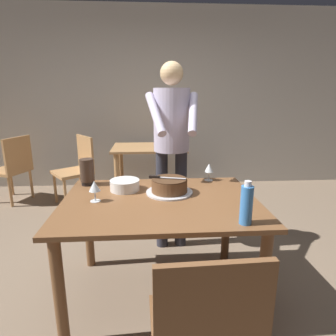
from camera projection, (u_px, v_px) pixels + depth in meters
ground_plane at (161, 293)px, 2.16m from camera, size 14.00×14.00×0.00m
back_wall at (153, 100)px, 4.48m from camera, size 10.00×0.12×2.70m
main_dining_table at (160, 215)px, 2.00m from camera, size 1.34×0.98×0.75m
cake_on_platter at (169, 186)px, 2.09m from camera, size 0.34×0.34×0.11m
cake_knife at (160, 177)px, 2.09m from camera, size 0.27×0.09×0.02m
plate_stack at (125, 185)px, 2.16m from camera, size 0.22×0.22×0.08m
wine_glass_near at (209, 168)px, 2.38m from camera, size 0.08×0.08×0.14m
wine_glass_far at (94, 187)px, 1.92m from camera, size 0.08×0.08×0.14m
water_bottle at (246, 204)px, 1.59m from camera, size 0.07×0.07×0.25m
hurricane_lamp at (87, 172)px, 2.27m from camera, size 0.11×0.11×0.21m
person_cutting_cake at (172, 137)px, 2.58m from camera, size 0.47×0.56×1.72m
chair_near_side at (204, 331)px, 1.21m from camera, size 0.46×0.46×0.90m
background_table at (149, 158)px, 3.99m from camera, size 1.00×0.70×0.74m
background_chair_0 at (77, 167)px, 3.86m from camera, size 0.62×0.62×0.90m
background_chair_1 at (12, 167)px, 3.87m from camera, size 0.57×0.57×0.90m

